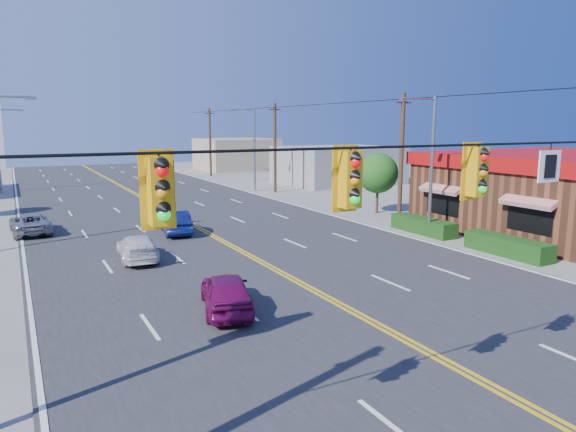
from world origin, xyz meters
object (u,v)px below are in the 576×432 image
signal_span (509,194)px  car_silver (30,224)px  car_magenta (226,293)px  car_blue (175,223)px  kfc (561,191)px  car_white (137,249)px

signal_span → car_silver: bearing=109.6°
car_magenta → car_blue: car_blue is taller
signal_span → kfc: (20.02, 12.00, -2.51)m
signal_span → car_magenta: 9.94m
signal_span → car_white: 17.87m
signal_span → car_blue: signal_span is taller
kfc → signal_span: bearing=-149.1°
car_blue → car_white: size_ratio=1.02×
car_magenta → car_white: 8.50m
car_white → car_silver: 10.05m
signal_span → car_magenta: (-3.67, 8.23, -4.21)m
signal_span → car_blue: (-1.56, 21.72, -4.20)m
car_blue → car_white: (-3.33, -5.08, -0.09)m
kfc → car_blue: size_ratio=3.93×
signal_span → car_silver: size_ratio=5.48×
car_blue → car_magenta: bearing=89.2°
car_magenta → car_silver: car_magenta is taller
car_blue → car_silver: size_ratio=0.93×
kfc → car_white: size_ratio=4.00×
car_magenta → car_white: size_ratio=0.97×
kfc → car_blue: (-21.58, 9.72, -1.70)m
car_blue → car_white: 6.08m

